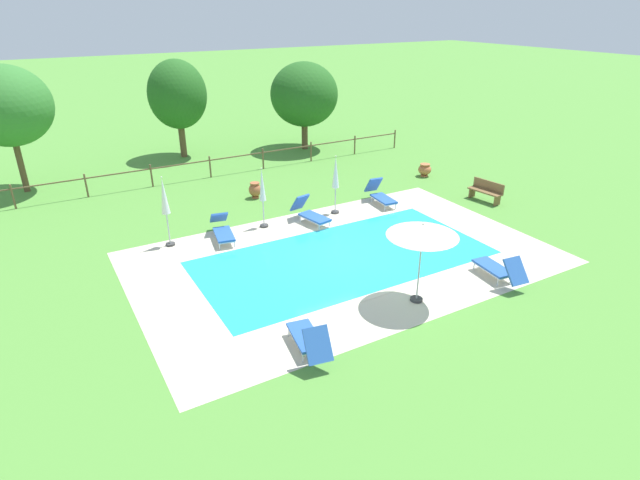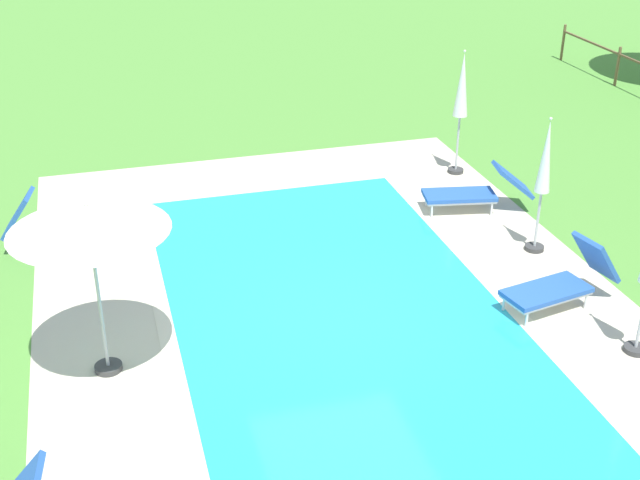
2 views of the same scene
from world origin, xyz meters
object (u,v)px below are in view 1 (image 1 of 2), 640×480
at_px(sun_lounger_north_near_steps, 222,230).
at_px(patio_umbrella_closed_row_mid_west, 262,190).
at_px(terracotta_urn_near_fence, 425,170).
at_px(tree_west_mid, 304,95).
at_px(tree_centre, 6,106).
at_px(wooden_bench_lawn_side, 486,191).
at_px(sun_lounger_north_mid, 499,269).
at_px(patio_umbrella_open_foreground, 423,231).
at_px(sun_lounger_north_far, 310,213).
at_px(terracotta_urn_by_tree, 255,190).
at_px(patio_umbrella_closed_row_mid_east, 164,200).
at_px(sun_lounger_south_near_corner, 381,195).
at_px(tree_far_west, 177,95).
at_px(patio_umbrella_closed_row_west, 336,176).
at_px(sun_lounger_north_end, 309,339).

xyz_separation_m(sun_lounger_north_near_steps, patio_umbrella_closed_row_mid_west, (1.75, 0.29, 1.11)).
height_order(terracotta_urn_near_fence, tree_west_mid, tree_west_mid).
bearing_deg(tree_centre, wooden_bench_lawn_side, -33.57).
relative_size(sun_lounger_north_mid, patio_umbrella_open_foreground, 0.80).
relative_size(sun_lounger_north_far, terracotta_urn_by_tree, 2.72).
relative_size(wooden_bench_lawn_side, terracotta_urn_near_fence, 2.44).
bearing_deg(patio_umbrella_closed_row_mid_east, sun_lounger_north_near_steps, -13.85).
xyz_separation_m(sun_lounger_north_far, sun_lounger_south_near_corner, (3.57, 0.32, -0.00)).
bearing_deg(tree_far_west, sun_lounger_north_mid, -77.15).
bearing_deg(patio_umbrella_open_foreground, patio_umbrella_closed_row_mid_east, 125.23).
bearing_deg(tree_west_mid, terracotta_urn_near_fence, -71.37).
bearing_deg(patio_umbrella_open_foreground, sun_lounger_north_mid, -6.17).
bearing_deg(patio_umbrella_closed_row_west, terracotta_urn_by_tree, 122.68).
bearing_deg(sun_lounger_north_mid, sun_lounger_north_end, -177.97).
bearing_deg(sun_lounger_north_end, sun_lounger_north_far, 60.69).
bearing_deg(terracotta_urn_by_tree, sun_lounger_north_end, -106.91).
relative_size(patio_umbrella_open_foreground, patio_umbrella_closed_row_mid_east, 0.96).
distance_m(patio_umbrella_closed_row_mid_west, patio_umbrella_closed_row_mid_east, 3.54).
height_order(sun_lounger_north_mid, patio_umbrella_open_foreground, patio_umbrella_open_foreground).
bearing_deg(sun_lounger_north_end, tree_far_west, 82.38).
distance_m(sun_lounger_north_mid, terracotta_urn_near_fence, 10.39).
distance_m(tree_far_west, tree_west_mid, 6.86).
distance_m(sun_lounger_north_mid, patio_umbrella_closed_row_west, 7.45).
height_order(patio_umbrella_closed_row_mid_west, tree_far_west, tree_far_west).
height_order(sun_lounger_north_near_steps, wooden_bench_lawn_side, wooden_bench_lawn_side).
height_order(patio_umbrella_open_foreground, tree_centre, tree_centre).
height_order(patio_umbrella_closed_row_mid_east, terracotta_urn_by_tree, patio_umbrella_closed_row_mid_east).
bearing_deg(sun_lounger_north_end, sun_lounger_north_mid, 2.03).
bearing_deg(patio_umbrella_open_foreground, patio_umbrella_closed_row_mid_west, 102.42).
height_order(sun_lounger_south_near_corner, terracotta_urn_by_tree, sun_lounger_south_near_corner).
bearing_deg(patio_umbrella_closed_row_west, sun_lounger_north_mid, -78.89).
bearing_deg(sun_lounger_north_near_steps, terracotta_urn_by_tree, 51.01).
xyz_separation_m(wooden_bench_lawn_side, terracotta_urn_by_tree, (-8.39, 5.28, -0.09)).
relative_size(sun_lounger_south_near_corner, terracotta_urn_near_fence, 2.94).
bearing_deg(sun_lounger_north_end, terracotta_urn_near_fence, 38.83).
bearing_deg(sun_lounger_north_mid, patio_umbrella_open_foreground, 173.83).
distance_m(sun_lounger_north_near_steps, patio_umbrella_closed_row_west, 4.97).
distance_m(sun_lounger_south_near_corner, terracotta_urn_by_tree, 5.42).
bearing_deg(tree_centre, patio_umbrella_open_foreground, -60.46).
xyz_separation_m(sun_lounger_north_end, terracotta_urn_near_fence, (11.67, 9.39, -0.06)).
xyz_separation_m(sun_lounger_north_near_steps, patio_umbrella_open_foreground, (3.30, -6.77, 1.81)).
relative_size(patio_umbrella_closed_row_west, terracotta_urn_near_fence, 3.76).
xyz_separation_m(sun_lounger_north_end, sun_lounger_south_near_corner, (7.54, 7.39, -0.00)).
relative_size(patio_umbrella_closed_row_mid_west, tree_far_west, 0.45).
bearing_deg(tree_far_west, patio_umbrella_closed_row_mid_east, -108.89).
bearing_deg(patio_umbrella_closed_row_mid_east, sun_lounger_north_end, -80.73).
relative_size(patio_umbrella_closed_row_mid_east, tree_west_mid, 0.52).
height_order(sun_lounger_north_near_steps, tree_centre, tree_centre).
relative_size(sun_lounger_north_end, terracotta_urn_near_fence, 2.97).
bearing_deg(tree_centre, tree_west_mid, 1.11).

